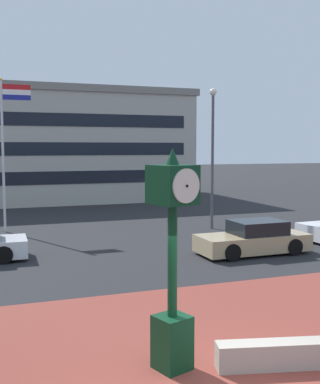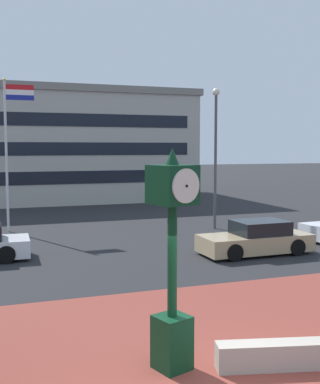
% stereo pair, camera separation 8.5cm
% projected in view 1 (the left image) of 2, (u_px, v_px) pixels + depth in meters
% --- Properties ---
extents(plaza_brick_paving, '(44.00, 9.89, 0.01)m').
position_uv_depth(plaza_brick_paving, '(216.00, 367.00, 8.91)').
color(plaza_brick_paving, brown).
rests_on(plaza_brick_paving, ground).
extents(planter_wall, '(3.20, 1.15, 0.50)m').
position_uv_depth(planter_wall, '(301.00, 354.00, 8.90)').
color(planter_wall, '#ADA393').
rests_on(planter_wall, ground).
extents(street_clock, '(0.89, 0.92, 4.07)m').
position_uv_depth(street_clock, '(172.00, 258.00, 8.66)').
color(street_clock, '#0C381E').
rests_on(street_clock, ground).
extents(car_street_distant, '(4.34, 1.89, 1.28)m').
position_uv_depth(car_street_distant, '(254.00, 239.00, 18.41)').
color(car_street_distant, tan).
rests_on(car_street_distant, ground).
extents(flagpole_primary, '(1.43, 0.14, 7.36)m').
position_uv_depth(flagpole_primary, '(5.00, 144.00, 22.91)').
color(flagpole_primary, silver).
rests_on(flagpole_primary, ground).
extents(civic_building, '(21.50, 13.60, 8.50)m').
position_uv_depth(civic_building, '(45.00, 145.00, 39.14)').
color(civic_building, '#B2ADA3').
rests_on(civic_building, ground).
extents(street_lamp_post, '(0.36, 0.36, 6.99)m').
position_uv_depth(street_lamp_post, '(213.00, 144.00, 23.81)').
color(street_lamp_post, '#4C4C51').
rests_on(street_lamp_post, ground).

